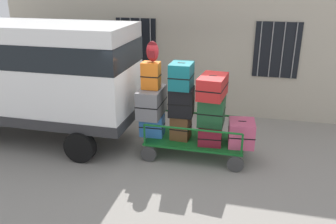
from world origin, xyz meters
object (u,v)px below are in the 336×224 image
(suitcase_midleft_top, at_px, (181,76))
(backpack, at_px, (152,52))
(suitcase_midleft_bottom, at_px, (181,127))
(suitcase_center_top, at_px, (213,86))
(suitcase_left_middle, at_px, (152,102))
(suitcase_center_bottom, at_px, (210,133))
(suitcase_midleft_middle, at_px, (181,101))
(suitcase_left_top, at_px, (151,75))
(suitcase_left_bottom, at_px, (152,125))
(luggage_cart, at_px, (195,142))
(suitcase_midright_bottom, at_px, (241,133))
(suitcase_center_middle, at_px, (212,111))
(van, at_px, (32,70))

(suitcase_midleft_top, xyz_separation_m, backpack, (-0.64, 0.02, 0.48))
(suitcase_midleft_bottom, xyz_separation_m, suitcase_center_top, (0.67, 0.01, 1.00))
(suitcase_left_middle, xyz_separation_m, suitcase_center_bottom, (1.35, 0.02, -0.62))
(suitcase_midleft_middle, xyz_separation_m, suitcase_center_bottom, (0.67, -0.03, -0.67))
(suitcase_left_top, bearing_deg, suitcase_midleft_middle, 5.31)
(suitcase_left_top, bearing_deg, suitcase_center_top, 1.65)
(suitcase_left_bottom, xyz_separation_m, suitcase_left_top, (0.00, -0.03, 1.18))
(suitcase_left_top, distance_m, suitcase_midleft_bottom, 1.34)
(suitcase_midleft_top, bearing_deg, suitcase_midleft_bottom, 90.00)
(suitcase_left_middle, relative_size, suitcase_midleft_middle, 1.40)
(luggage_cart, xyz_separation_m, suitcase_midright_bottom, (1.01, -0.03, 0.34))
(suitcase_midleft_top, bearing_deg, suitcase_left_middle, 179.83)
(suitcase_midleft_top, xyz_separation_m, suitcase_center_bottom, (0.67, 0.02, -1.27))
(suitcase_left_bottom, xyz_separation_m, suitcase_center_middle, (1.35, 0.03, 0.47))
(suitcase_midleft_middle, bearing_deg, suitcase_center_bottom, -2.75)
(suitcase_midleft_middle, bearing_deg, suitcase_center_top, -2.03)
(luggage_cart, xyz_separation_m, suitcase_center_top, (0.34, 0.00, 1.34))
(suitcase_midleft_bottom, distance_m, suitcase_midleft_middle, 0.60)
(suitcase_center_middle, xyz_separation_m, suitcase_midright_bottom, (0.67, -0.05, -0.44))
(suitcase_left_top, bearing_deg, suitcase_midleft_bottom, 2.50)
(suitcase_left_top, xyz_separation_m, backpack, (0.03, 0.03, 0.52))
(suitcase_midright_bottom, bearing_deg, suitcase_left_top, -179.78)
(luggage_cart, bearing_deg, suitcase_midleft_top, -175.63)
(suitcase_center_top, bearing_deg, van, 179.78)
(van, xyz_separation_m, suitcase_midright_bottom, (5.00, -0.05, -1.08))
(suitcase_midright_bottom, bearing_deg, suitcase_midleft_middle, 177.67)
(suitcase_left_top, bearing_deg, luggage_cart, 2.15)
(luggage_cart, relative_size, suitcase_center_middle, 3.49)
(suitcase_center_bottom, bearing_deg, suitcase_left_top, -178.71)
(suitcase_left_top, distance_m, suitcase_midleft_top, 0.67)
(van, xyz_separation_m, luggage_cart, (3.99, -0.02, -1.42))
(suitcase_midleft_middle, relative_size, suitcase_midright_bottom, 0.96)
(suitcase_left_bottom, xyz_separation_m, suitcase_midleft_bottom, (0.67, -0.00, 0.03))
(luggage_cart, xyz_separation_m, backpack, (-0.98, -0.01, 2.02))
(suitcase_left_middle, height_order, suitcase_center_bottom, suitcase_left_middle)
(suitcase_midleft_middle, distance_m, suitcase_midleft_top, 0.60)
(suitcase_left_top, height_order, suitcase_center_top, suitcase_left_top)
(van, height_order, suitcase_center_top, van)
(suitcase_midleft_bottom, bearing_deg, suitcase_center_bottom, 0.08)
(suitcase_midright_bottom, bearing_deg, suitcase_midleft_bottom, 179.08)
(suitcase_left_bottom, distance_m, suitcase_left_top, 1.18)
(suitcase_midleft_bottom, distance_m, backpack, 1.80)
(suitcase_left_top, xyz_separation_m, suitcase_midright_bottom, (2.02, 0.01, -1.16))
(suitcase_midleft_middle, relative_size, backpack, 1.45)
(suitcase_midleft_bottom, relative_size, suitcase_midleft_top, 0.95)
(van, relative_size, suitcase_midright_bottom, 7.51)
(luggage_cart, distance_m, suitcase_center_top, 1.38)
(suitcase_center_top, bearing_deg, suitcase_left_bottom, -179.70)
(suitcase_left_top, relative_size, suitcase_midleft_top, 1.03)
(suitcase_midleft_middle, height_order, suitcase_midright_bottom, suitcase_midleft_middle)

